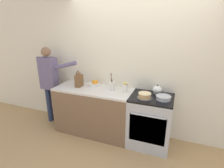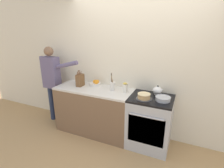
{
  "view_description": "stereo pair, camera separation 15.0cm",
  "coord_description": "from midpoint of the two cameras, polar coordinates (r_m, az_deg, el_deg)",
  "views": [
    {
      "loc": [
        0.71,
        -2.42,
        2.04
      ],
      "look_at": [
        -0.33,
        0.27,
        1.06
      ],
      "focal_mm": 28.0,
      "sensor_mm": 36.0,
      "label": 1
    },
    {
      "loc": [
        0.84,
        -2.36,
        2.04
      ],
      "look_at": [
        -0.33,
        0.27,
        1.06
      ],
      "focal_mm": 28.0,
      "sensor_mm": 36.0,
      "label": 2
    }
  ],
  "objects": [
    {
      "name": "counter_cabinet",
      "position": [
        3.47,
        -7.16,
        -8.61
      ],
      "size": [
        1.47,
        0.61,
        0.91
      ],
      "color": "brown",
      "rests_on": "ground_plane"
    },
    {
      "name": "layer_cake",
      "position": [
        2.86,
        9.13,
        -3.85
      ],
      "size": [
        0.25,
        0.25,
        0.09
      ],
      "color": "#4C4C51",
      "rests_on": "stove_range"
    },
    {
      "name": "knife_block",
      "position": [
        3.41,
        -11.98,
        1.09
      ],
      "size": [
        0.1,
        0.17,
        0.32
      ],
      "color": "brown",
      "rests_on": "counter_cabinet"
    },
    {
      "name": "person_baker",
      "position": [
        3.84,
        -20.78,
        1.43
      ],
      "size": [
        0.93,
        0.2,
        1.63
      ],
      "rotation": [
        0.0,
        0.0,
        -0.22
      ],
      "color": "#283351",
      "rests_on": "ground_plane"
    },
    {
      "name": "utensil_crock",
      "position": [
        3.16,
        -1.25,
        -0.57
      ],
      "size": [
        0.1,
        0.1,
        0.32
      ],
      "color": "silver",
      "rests_on": "counter_cabinet"
    },
    {
      "name": "fruit_bowl",
      "position": [
        3.42,
        -7.0,
        0.16
      ],
      "size": [
        0.22,
        0.22,
        0.12
      ],
      "color": "silver",
      "rests_on": "counter_cabinet"
    },
    {
      "name": "stove_range",
      "position": [
        3.15,
        10.94,
        -11.81
      ],
      "size": [
        0.7,
        0.64,
        0.91
      ],
      "color": "#B7BABF",
      "rests_on": "ground_plane"
    },
    {
      "name": "milk_carton",
      "position": [
        3.06,
        2.91,
        -1.11
      ],
      "size": [
        0.07,
        0.07,
        0.19
      ],
      "color": "white",
      "rests_on": "counter_cabinet"
    },
    {
      "name": "tea_kettle",
      "position": [
        3.1,
        13.25,
        -1.83
      ],
      "size": [
        0.2,
        0.16,
        0.16
      ],
      "color": "white",
      "rests_on": "stove_range"
    },
    {
      "name": "mixing_bowl",
      "position": [
        2.88,
        15.01,
        -4.33
      ],
      "size": [
        0.24,
        0.24,
        0.07
      ],
      "color": "#B7BABF",
      "rests_on": "stove_range"
    },
    {
      "name": "ground_plane",
      "position": [
        3.24,
        2.55,
        -20.29
      ],
      "size": [
        16.0,
        16.0,
        0.0
      ],
      "primitive_type": "plane",
      "color": "tan"
    },
    {
      "name": "wall_back",
      "position": [
        3.2,
        6.47,
        5.3
      ],
      "size": [
        8.0,
        0.04,
        2.6
      ],
      "color": "silver",
      "rests_on": "ground_plane"
    }
  ]
}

